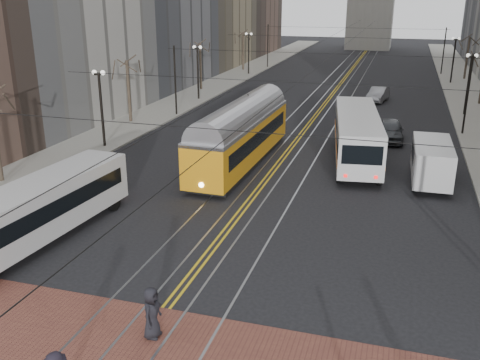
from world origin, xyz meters
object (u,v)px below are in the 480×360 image
Objects in this scene: transit_bus at (36,214)px; sedan_grey at (390,130)px; cargo_van at (431,164)px; streetcar at (241,139)px; sedan_silver at (378,94)px; pedestrian_a at (152,313)px; rear_bus at (356,137)px.

transit_bus is 2.36× the size of sedan_grey.
cargo_van is 1.17× the size of sedan_grey.
transit_bus is 22.93m from cargo_van.
streetcar reaches higher than transit_bus.
sedan_silver is 2.45× the size of pedestrian_a.
pedestrian_a is (-5.00, -45.73, 0.19)m from sedan_silver.
transit_bus is at bearing -125.66° from sedan_grey.
sedan_silver is at bearing 74.67° from streetcar.
streetcar reaches higher than sedan_silver.
rear_bus reaches higher than pedestrian_a.
sedan_silver is 46.00m from pedestrian_a.
sedan_silver is (13.42, 40.54, -0.69)m from transit_bus.
rear_bus is 23.55m from pedestrian_a.
streetcar is at bearing -96.97° from sedan_silver.
streetcar is at bearing 73.71° from transit_bus.
transit_bus is 42.71m from sedan_silver.
streetcar is at bearing -139.25° from sedan_grey.
cargo_van reaches higher than sedan_grey.
transit_bus is 28.45m from sedan_grey.
pedestrian_a is at bearing -117.51° from cargo_van.
streetcar is 7.70× the size of pedestrian_a.
cargo_van is at bearing 42.78° from transit_bus.
cargo_van is (4.91, -3.71, -0.38)m from rear_bus.
sedan_silver is at bearing 76.30° from transit_bus.
streetcar is at bearing 7.10° from pedestrian_a.
streetcar is 27.01m from sedan_silver.
pedestrian_a is at bearing -106.41° from sedan_grey.
sedan_grey is 1.07× the size of sedan_silver.
transit_bus is at bearing -109.43° from streetcar.
sedan_silver is (-1.85, 16.54, -0.08)m from sedan_grey.
cargo_van is (18.02, 14.17, -0.17)m from transit_bus.
sedan_grey is at bearing 45.42° from streetcar.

